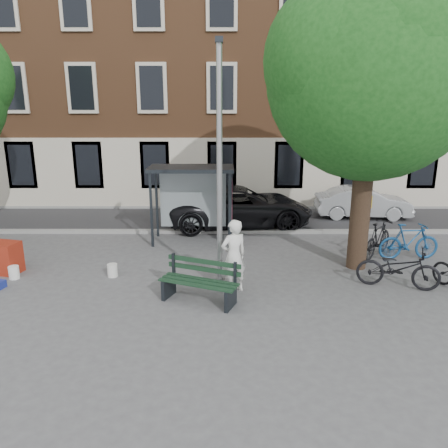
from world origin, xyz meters
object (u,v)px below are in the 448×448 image
at_px(bike_b, 409,242).
at_px(bike_d, 378,239).
at_px(car_dark, 240,206).
at_px(bike_a, 398,268).
at_px(lamppost, 220,183).
at_px(car_silver, 363,202).
at_px(notice_sign, 366,211).
at_px(bench, 200,284).
at_px(red_stand, 3,258).
at_px(painter, 234,256).
at_px(bus_shelter, 203,187).

height_order(bike_b, bike_d, bike_b).
bearing_deg(car_dark, bike_a, -154.37).
xyz_separation_m(bike_b, bike_d, (-0.86, 0.27, -0.00)).
bearing_deg(lamppost, bike_a, 0.17).
distance_m(bike_d, car_silver, 4.99).
bearing_deg(bike_b, notice_sign, 44.79).
relative_size(bench, car_silver, 0.52).
bearing_deg(bike_d, car_dark, 0.12).
bearing_deg(red_stand, painter, -11.04).
bearing_deg(car_silver, bike_b, -178.67).
bearing_deg(bike_d, bus_shelter, 23.68).
xyz_separation_m(bus_shelter, red_stand, (-5.54, -3.06, -1.47)).
relative_size(painter, bike_b, 1.00).
relative_size(bus_shelter, car_dark, 0.50).
distance_m(lamppost, car_silver, 9.69).
bearing_deg(bike_b, red_stand, 90.37).
height_order(bench, notice_sign, notice_sign).
distance_m(painter, red_stand, 6.65).
bearing_deg(bus_shelter, bench, -88.45).
xyz_separation_m(car_dark, red_stand, (-6.86, -4.97, -0.34)).
bearing_deg(red_stand, bike_b, 5.41).
distance_m(bike_a, notice_sign, 3.18).
height_order(bench, car_silver, car_silver).
height_order(lamppost, notice_sign, lamppost).
xyz_separation_m(lamppost, bike_b, (5.79, 2.18, -2.21)).
relative_size(bike_d, red_stand, 2.11).
bearing_deg(lamppost, notice_sign, 33.37).
xyz_separation_m(lamppost, painter, (0.36, -0.22, -1.83)).
height_order(bench, bike_d, bike_d).
height_order(bus_shelter, car_dark, bus_shelter).
distance_m(bike_b, car_dark, 6.37).
relative_size(lamppost, bus_shelter, 2.14).
distance_m(bike_a, car_dark, 7.18).
relative_size(bench, bike_a, 0.97).
height_order(red_stand, notice_sign, notice_sign).
relative_size(lamppost, car_dark, 1.08).
bearing_deg(bus_shelter, bike_a, -37.97).
xyz_separation_m(bike_a, bike_d, (0.30, 2.44, 0.03)).
xyz_separation_m(bike_b, car_dark, (-5.08, 3.84, 0.22)).
relative_size(bus_shelter, bike_d, 1.50).
xyz_separation_m(bus_shelter, bike_d, (5.54, -1.65, -1.35)).
height_order(bench, bike_b, bike_b).
bearing_deg(lamppost, bike_d, 26.43).
bearing_deg(bench, car_dark, 102.39).
relative_size(painter, bike_d, 1.00).
relative_size(bike_b, car_dark, 0.34).
distance_m(lamppost, bench, 2.51).
height_order(painter, bike_b, painter).
relative_size(bus_shelter, notice_sign, 1.57).
bearing_deg(notice_sign, car_dark, 150.89).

